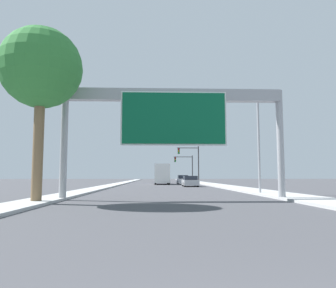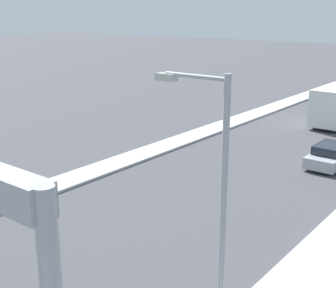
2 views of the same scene
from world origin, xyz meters
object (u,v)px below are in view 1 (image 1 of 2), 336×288
object	(u,v)px
car_mid_left	(161,179)
traffic_light_near_intersection	(192,159)
car_far_right	(190,181)
palm_tree_foreground	(41,69)
car_near_left	(183,180)
street_lamp_right	(255,132)
traffic_light_mid_block	(186,164)
truck_box_primary	(162,174)
sign_gantry	(174,113)

from	to	relation	value
car_mid_left	traffic_light_near_intersection	bearing A→B (deg)	-48.07
car_far_right	traffic_light_near_intersection	size ratio (longest dim) A/B	0.69
car_mid_left	palm_tree_foreground	world-z (taller)	palm_tree_foreground
palm_tree_foreground	traffic_light_near_intersection	bearing A→B (deg)	73.39
car_near_left	street_lamp_right	size ratio (longest dim) A/B	0.54
palm_tree_foreground	traffic_light_mid_block	bearing A→B (deg)	76.57
traffic_light_mid_block	street_lamp_right	world-z (taller)	street_lamp_right
truck_box_primary	street_lamp_right	size ratio (longest dim) A/B	1.01
traffic_light_near_intersection	street_lamp_right	distance (m)	34.66
car_far_right	truck_box_primary	bearing A→B (deg)	107.31
sign_gantry	street_lamp_right	size ratio (longest dim) A/B	1.66
sign_gantry	traffic_light_mid_block	world-z (taller)	sign_gantry
car_near_left	traffic_light_near_intersection	size ratio (longest dim) A/B	0.64
sign_gantry	car_far_right	size ratio (longest dim) A/B	2.83
car_far_right	street_lamp_right	xyz separation A→B (m)	(3.06, -18.59, 4.06)
car_far_right	car_near_left	bearing A→B (deg)	90.00
car_mid_left	traffic_light_near_intersection	distance (m)	9.16
street_lamp_right	traffic_light_near_intersection	bearing A→B (deg)	91.66
car_near_left	traffic_light_mid_block	world-z (taller)	traffic_light_mid_block
car_far_right	traffic_light_mid_block	size ratio (longest dim) A/B	0.82
traffic_light_near_intersection	palm_tree_foreground	size ratio (longest dim) A/B	0.74
truck_box_primary	street_lamp_right	world-z (taller)	street_lamp_right
sign_gantry	truck_box_primary	distance (m)	35.47
sign_gantry	car_far_right	bearing A→B (deg)	81.73
sign_gantry	traffic_light_mid_block	bearing A→B (deg)	83.83
car_near_left	palm_tree_foreground	bearing A→B (deg)	-105.47
street_lamp_right	car_near_left	bearing A→B (deg)	95.73
truck_box_primary	traffic_light_mid_block	xyz separation A→B (m)	(5.42, 14.83, 2.18)
truck_box_primary	street_lamp_right	xyz separation A→B (m)	(6.56, -29.82, 3.05)
car_near_left	traffic_light_mid_block	bearing A→B (deg)	82.26
car_near_left	truck_box_primary	xyz separation A→B (m)	(-3.50, -0.70, 0.96)
car_near_left	palm_tree_foreground	xyz separation A→B (m)	(-10.59, -38.26, 6.27)
traffic_light_near_intersection	palm_tree_foreground	xyz separation A→B (m)	(-12.65, -42.39, 2.47)
sign_gantry	traffic_light_near_intersection	xyz separation A→B (m)	(5.56, 40.12, -0.65)
car_far_right	traffic_light_mid_block	xyz separation A→B (m)	(1.92, 26.05, 3.19)
car_mid_left	car_far_right	distance (m)	22.52
palm_tree_foreground	street_lamp_right	bearing A→B (deg)	29.57
truck_box_primary	car_near_left	bearing A→B (deg)	11.24
car_mid_left	traffic_light_mid_block	bearing A→B (deg)	35.10
car_mid_left	truck_box_primary	bearing A→B (deg)	-90.00
traffic_light_mid_block	street_lamp_right	xyz separation A→B (m)	(1.14, -44.65, 0.87)
car_mid_left	traffic_light_near_intersection	xyz separation A→B (m)	(5.56, -6.19, 3.83)
traffic_light_mid_block	traffic_light_near_intersection	bearing A→B (deg)	-89.20
sign_gantry	car_far_right	xyz separation A→B (m)	(3.50, 24.07, -4.50)
street_lamp_right	car_mid_left	bearing A→B (deg)	99.13
car_mid_left	traffic_light_near_intersection	world-z (taller)	traffic_light_near_intersection
car_mid_left	palm_tree_foreground	distance (m)	49.50
car_near_left	palm_tree_foreground	world-z (taller)	palm_tree_foreground
truck_box_primary	traffic_light_near_intersection	world-z (taller)	traffic_light_near_intersection
traffic_light_near_intersection	street_lamp_right	xyz separation A→B (m)	(1.00, -34.65, 0.22)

